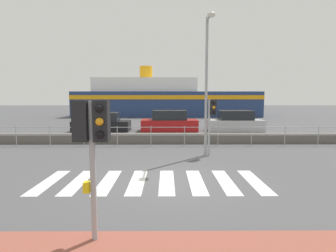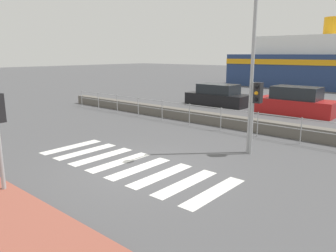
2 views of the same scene
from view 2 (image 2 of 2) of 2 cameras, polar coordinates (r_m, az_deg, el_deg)
ground_plane at (r=10.04m, az=-4.83°, el=-7.45°), size 160.00×160.00×0.00m
sidewalk_brick at (r=7.95m, az=-27.09°, el=-13.92°), size 24.00×1.80×0.12m
crosswalk at (r=10.39m, az=-6.81°, el=-6.77°), size 6.75×2.40×0.01m
seawall at (r=15.37m, az=13.70°, el=0.33°), size 25.79×0.55×0.55m
harbor_fence at (r=14.53m, az=12.20°, el=1.42°), size 23.25×0.04×1.05m
traffic_light_far at (r=11.37m, az=15.04°, el=4.03°), size 0.34×0.32×2.49m
streetlamp at (r=11.25m, az=14.13°, el=13.60°), size 0.32×1.25×5.94m
parked_car_black at (r=22.47m, az=8.70°, el=5.16°), size 4.28×1.82×1.43m
parked_car_red at (r=20.20m, az=21.34°, el=3.84°), size 4.29×1.80×1.59m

